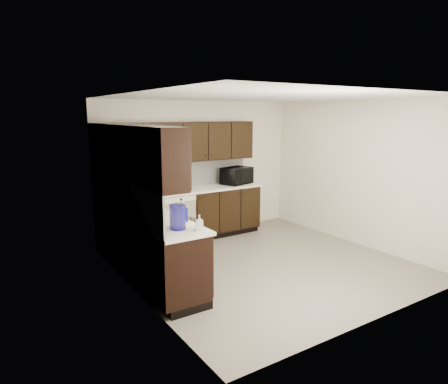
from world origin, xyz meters
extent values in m
plane|color=gray|center=(0.00, 0.00, 0.00)|extent=(4.00, 4.00, 0.00)
plane|color=white|center=(0.00, 0.00, 2.50)|extent=(4.00, 4.00, 0.00)
cube|color=beige|center=(0.00, 2.00, 1.25)|extent=(4.00, 0.02, 2.50)
cube|color=beige|center=(-2.00, 0.00, 1.25)|extent=(0.02, 4.00, 2.50)
cube|color=beige|center=(2.00, 0.00, 1.25)|extent=(0.02, 4.00, 2.50)
cube|color=beige|center=(0.00, -2.00, 1.25)|extent=(4.00, 0.02, 2.50)
cube|color=black|center=(-0.50, 1.70, 0.45)|extent=(3.00, 0.60, 0.90)
cube|color=black|center=(-1.70, 0.30, 0.45)|extent=(0.60, 2.20, 0.90)
cube|color=black|center=(-0.50, 1.73, 0.05)|extent=(3.00, 0.54, 0.10)
cube|color=black|center=(-1.67, 0.30, 0.05)|extent=(0.54, 2.20, 0.10)
cube|color=#EFE3D0|center=(-0.50, 1.70, 0.92)|extent=(3.03, 0.63, 0.04)
cube|color=#EFE3D0|center=(-1.70, 0.30, 0.92)|extent=(0.63, 2.23, 0.04)
cube|color=silver|center=(-0.50, 1.99, 1.18)|extent=(3.00, 0.02, 0.48)
cube|color=silver|center=(-1.99, 0.60, 1.18)|extent=(0.02, 2.80, 0.48)
cube|color=black|center=(-0.50, 1.83, 1.77)|extent=(3.00, 0.33, 0.70)
cube|color=black|center=(-1.83, 0.43, 1.77)|extent=(0.33, 2.47, 0.70)
cube|color=#F0EAC5|center=(-0.70, 1.41, 0.50)|extent=(0.58, 0.02, 0.78)
cube|color=#F0EAC5|center=(-0.70, 1.40, 0.84)|extent=(0.58, 0.03, 0.08)
cylinder|color=black|center=(-0.70, 1.39, 0.84)|extent=(0.04, 0.02, 0.04)
cube|color=#F0EAC5|center=(-1.68, 0.00, 0.95)|extent=(0.54, 0.82, 0.03)
cube|color=#F0EAC5|center=(-1.68, -0.20, 0.86)|extent=(0.42, 0.34, 0.16)
cube|color=#F0EAC5|center=(-1.68, 0.20, 0.86)|extent=(0.42, 0.34, 0.16)
cylinder|color=silver|center=(-1.90, 0.00, 1.07)|extent=(0.03, 0.03, 0.26)
cylinder|color=silver|center=(-1.85, 0.00, 1.19)|extent=(0.14, 0.02, 0.02)
cylinder|color=#B2B2B7|center=(-1.68, -0.20, 0.89)|extent=(0.20, 0.20, 0.10)
imported|color=black|center=(0.63, 1.67, 1.10)|extent=(0.67, 0.55, 0.32)
imported|color=gray|center=(-1.49, -0.66, 1.03)|extent=(0.11, 0.11, 0.18)
imported|color=gray|center=(-1.85, 0.03, 1.07)|extent=(0.13, 0.13, 0.26)
cube|color=silver|center=(-1.48, 1.72, 1.06)|extent=(0.39, 0.29, 0.24)
cube|color=silver|center=(-1.66, 0.75, 1.03)|extent=(0.52, 0.45, 0.17)
cylinder|color=navy|center=(-1.68, -0.48, 1.08)|extent=(0.25, 0.25, 0.28)
cylinder|color=#0C887F|center=(-1.54, 0.35, 1.04)|extent=(0.10, 0.10, 0.21)
cylinder|color=white|center=(-1.55, 1.35, 1.08)|extent=(0.15, 0.15, 0.27)
camera|label=1|loc=(-3.65, -4.53, 2.25)|focal=32.00mm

